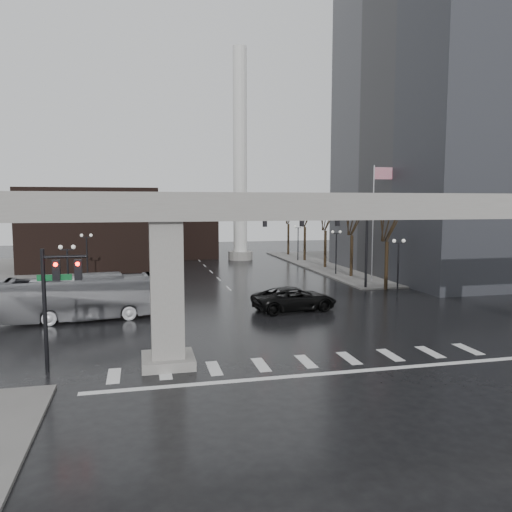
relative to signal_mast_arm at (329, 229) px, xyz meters
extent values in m
plane|color=black|center=(-8.99, -18.80, -5.83)|extent=(160.00, 160.00, 0.00)
cube|color=slate|center=(17.01, 17.20, -5.75)|extent=(28.00, 36.00, 0.15)
cube|color=gray|center=(-8.99, -18.80, 2.17)|extent=(48.00, 2.20, 1.40)
cube|color=gray|center=(-15.99, -18.80, -2.18)|extent=(1.60, 1.60, 7.30)
cube|color=gray|center=(-15.99, -18.80, -5.58)|extent=(2.60, 2.60, 0.50)
cube|color=#59595E|center=(19.01, 7.20, 15.17)|extent=(22.00, 26.00, 42.00)
cube|color=black|center=(-22.99, 23.20, -0.83)|extent=(16.00, 14.00, 10.00)
cube|color=black|center=(-10.99, 33.20, -1.83)|extent=(10.00, 10.00, 8.00)
cylinder|color=silver|center=(-2.99, 27.20, 9.17)|extent=(2.00, 2.00, 30.00)
cylinder|color=gray|center=(-2.99, 27.20, -5.23)|extent=(3.60, 3.60, 1.20)
cylinder|color=black|center=(3.81, 0.00, -1.83)|extent=(0.24, 0.24, 8.00)
cylinder|color=black|center=(-2.19, 0.00, 1.37)|extent=(12.00, 0.18, 0.18)
cube|color=black|center=(0.81, 0.00, 0.72)|extent=(0.35, 0.30, 1.00)
cube|color=black|center=(-2.69, 0.00, 0.72)|extent=(0.35, 0.30, 1.00)
cube|color=black|center=(-6.19, 0.00, 0.72)|extent=(0.35, 0.30, 1.00)
sphere|color=#FF0C05|center=(0.81, -0.18, 1.02)|extent=(0.20, 0.20, 0.20)
cube|color=#0B5325|center=(2.31, 0.00, 1.17)|extent=(1.80, 0.05, 0.35)
cube|color=#0B5325|center=(-4.19, 0.00, 1.17)|extent=(1.80, 0.05, 0.35)
cylinder|color=black|center=(-21.79, -18.30, -2.83)|extent=(0.20, 0.20, 6.00)
cylinder|color=black|center=(-20.79, -18.30, -0.23)|extent=(2.00, 0.14, 0.14)
cube|color=black|center=(-21.19, -18.30, -0.88)|extent=(0.35, 0.30, 1.00)
cube|color=black|center=(-20.19, -18.30, -0.88)|extent=(0.35, 0.30, 1.00)
cube|color=#0B5325|center=(-21.29, -18.30, -1.23)|extent=(1.60, 0.05, 0.30)
cylinder|color=silver|center=(6.01, 3.20, 0.17)|extent=(0.12, 0.12, 12.00)
cube|color=#B1122F|center=(7.01, 3.20, 5.37)|extent=(2.00, 0.03, 1.20)
cylinder|color=black|center=(4.51, -4.80, -3.43)|extent=(0.14, 0.14, 4.80)
cube|color=black|center=(4.51, -4.80, -1.08)|extent=(0.90, 0.06, 0.06)
sphere|color=silver|center=(4.06, -4.80, -0.88)|extent=(0.32, 0.32, 0.32)
sphere|color=silver|center=(4.96, -4.80, -0.88)|extent=(0.32, 0.32, 0.32)
cylinder|color=black|center=(4.51, 9.20, -3.43)|extent=(0.14, 0.14, 4.80)
cube|color=black|center=(4.51, 9.20, -1.08)|extent=(0.90, 0.06, 0.06)
sphere|color=silver|center=(4.06, 9.20, -0.88)|extent=(0.32, 0.32, 0.32)
sphere|color=silver|center=(4.96, 9.20, -0.88)|extent=(0.32, 0.32, 0.32)
cylinder|color=black|center=(4.51, 23.20, -3.43)|extent=(0.14, 0.14, 4.80)
cube|color=black|center=(4.51, 23.20, -1.08)|extent=(0.90, 0.06, 0.06)
sphere|color=silver|center=(4.06, 23.20, -0.88)|extent=(0.32, 0.32, 0.32)
sphere|color=silver|center=(4.96, 23.20, -0.88)|extent=(0.32, 0.32, 0.32)
cylinder|color=black|center=(-22.49, -4.80, -3.43)|extent=(0.14, 0.14, 4.80)
cube|color=black|center=(-22.49, -4.80, -1.08)|extent=(0.90, 0.06, 0.06)
sphere|color=silver|center=(-22.94, -4.80, -0.88)|extent=(0.32, 0.32, 0.32)
sphere|color=silver|center=(-22.04, -4.80, -0.88)|extent=(0.32, 0.32, 0.32)
cylinder|color=black|center=(-22.49, 9.20, -3.43)|extent=(0.14, 0.14, 4.80)
cube|color=black|center=(-22.49, 9.20, -1.08)|extent=(0.90, 0.06, 0.06)
sphere|color=silver|center=(-22.94, 9.20, -0.88)|extent=(0.32, 0.32, 0.32)
sphere|color=silver|center=(-22.04, 9.20, -0.88)|extent=(0.32, 0.32, 0.32)
cylinder|color=black|center=(-22.49, 23.20, -3.43)|extent=(0.14, 0.14, 4.80)
cube|color=black|center=(-22.49, 23.20, -1.08)|extent=(0.90, 0.06, 0.06)
sphere|color=silver|center=(-22.94, 23.20, -0.88)|extent=(0.32, 0.32, 0.32)
sphere|color=silver|center=(-22.04, 23.20, -0.88)|extent=(0.32, 0.32, 0.32)
cylinder|color=black|center=(5.51, -0.80, -3.55)|extent=(0.34, 0.34, 4.55)
cylinder|color=black|center=(5.51, -0.80, 0.18)|extent=(0.12, 1.52, 2.98)
cylinder|color=black|center=(6.01, -0.55, -0.05)|extent=(0.83, 1.14, 2.51)
cylinder|color=black|center=(5.51, 7.20, -3.50)|extent=(0.34, 0.34, 4.66)
cylinder|color=black|center=(5.51, 7.20, 0.32)|extent=(0.12, 1.55, 3.05)
cylinder|color=black|center=(6.01, 7.45, 0.08)|extent=(0.85, 1.16, 2.57)
cylinder|color=black|center=(5.51, 15.20, -3.45)|extent=(0.34, 0.34, 4.76)
cylinder|color=black|center=(5.51, 15.20, 0.46)|extent=(0.12, 1.59, 3.11)
cylinder|color=black|center=(6.01, 15.45, 0.22)|extent=(0.86, 1.18, 2.62)
cylinder|color=black|center=(5.51, 23.20, -3.40)|extent=(0.34, 0.34, 4.87)
cylinder|color=black|center=(5.51, 23.20, 0.60)|extent=(0.12, 1.62, 3.18)
cylinder|color=black|center=(6.01, 23.45, 0.35)|extent=(0.88, 1.20, 2.68)
cylinder|color=black|center=(5.51, 31.20, -3.34)|extent=(0.34, 0.34, 4.97)
cylinder|color=black|center=(5.51, 31.20, 0.74)|extent=(0.12, 1.65, 3.25)
cylinder|color=black|center=(6.01, 31.45, 0.48)|extent=(0.89, 1.23, 2.74)
imported|color=black|center=(-5.80, -7.78, -4.92)|extent=(6.83, 3.77, 1.81)
imported|color=#ACACB1|center=(-21.19, -7.38, -4.24)|extent=(11.60, 3.71, 3.18)
camera|label=1|loc=(-17.24, -43.68, 2.33)|focal=35.00mm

